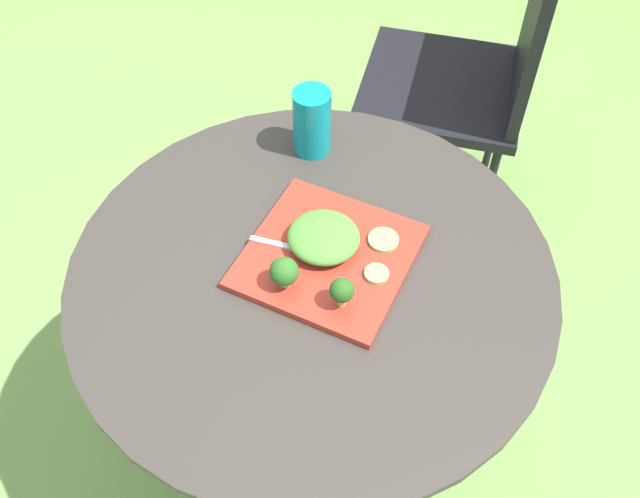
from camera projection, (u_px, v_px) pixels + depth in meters
ground_plane at (314, 450)px, 1.74m from camera, size 12.00×12.00×0.00m
patio_table at (313, 360)px, 1.39m from camera, size 0.81×0.81×0.75m
patio_chair at (481, 64)px, 1.86m from camera, size 0.52×0.52×0.90m
salad_plate at (328, 256)px, 1.16m from camera, size 0.26×0.26×0.01m
drinking_glass at (312, 125)px, 1.29m from camera, size 0.07×0.07×0.13m
fork at (303, 250)px, 1.16m from camera, size 0.15×0.04×0.00m
lettuce_mound at (325, 238)px, 1.15m from camera, size 0.12×0.12×0.04m
broccoli_floret_0 at (284, 272)px, 1.09m from camera, size 0.05×0.05×0.06m
broccoli_floret_1 at (342, 291)px, 1.07m from camera, size 0.04×0.04×0.06m
cucumber_slice_0 at (377, 274)px, 1.13m from camera, size 0.04×0.04×0.01m
cucumber_slice_1 at (383, 240)px, 1.17m from camera, size 0.05×0.05×0.01m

